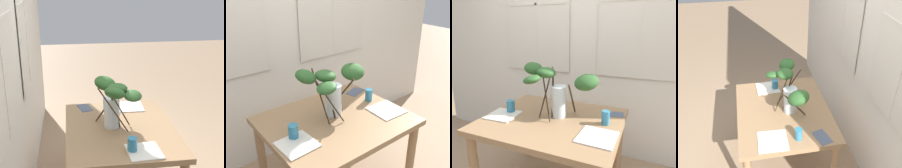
% 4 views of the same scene
% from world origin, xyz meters
% --- Properties ---
extents(back_wall_with_windows, '(4.45, 0.14, 2.86)m').
position_xyz_m(back_wall_with_windows, '(-0.00, 0.88, 1.44)').
color(back_wall_with_windows, silver).
rests_on(back_wall_with_windows, ground).
extents(dining_table, '(1.14, 0.93, 0.74)m').
position_xyz_m(dining_table, '(0.00, 0.00, 0.64)').
color(dining_table, '#93704C').
rests_on(dining_table, ground).
extents(vase_with_branches, '(0.69, 0.40, 0.48)m').
position_xyz_m(vase_with_branches, '(0.03, 0.06, 1.00)').
color(vase_with_branches, silver).
rests_on(vase_with_branches, dining_table).
extents(drinking_glass_blue_left, '(0.07, 0.07, 0.11)m').
position_xyz_m(drinking_glass_blue_left, '(-0.41, -0.03, 0.80)').
color(drinking_glass_blue_left, teal).
rests_on(drinking_glass_blue_left, dining_table).
extents(drinking_glass_blue_right, '(0.07, 0.07, 0.11)m').
position_xyz_m(drinking_glass_blue_right, '(0.43, 0.07, 0.80)').
color(drinking_glass_blue_right, teal).
rests_on(drinking_glass_blue_right, dining_table).
extents(plate_square_left, '(0.26, 0.26, 0.01)m').
position_xyz_m(plate_square_left, '(-0.43, -0.11, 0.75)').
color(plate_square_left, silver).
rests_on(plate_square_left, dining_table).
extents(plate_square_right, '(0.27, 0.27, 0.01)m').
position_xyz_m(plate_square_right, '(0.43, -0.16, 0.74)').
color(plate_square_right, white).
rests_on(plate_square_right, dining_table).
extents(napkin_folded, '(0.21, 0.16, 0.00)m').
position_xyz_m(napkin_folded, '(0.46, 0.28, 0.74)').
color(napkin_folded, '#4C566B').
rests_on(napkin_folded, dining_table).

